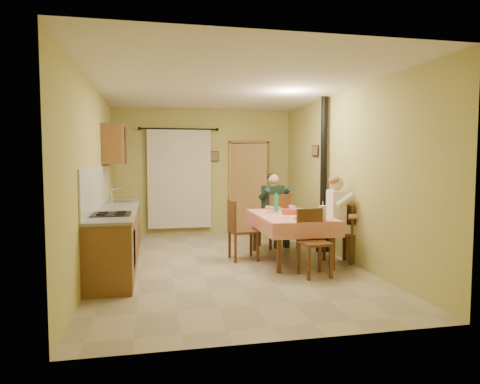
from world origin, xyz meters
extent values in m
cube|color=tan|center=(0.00, 0.00, 0.00)|extent=(4.00, 6.00, 0.01)
cube|color=tan|center=(0.00, 3.00, 1.40)|extent=(4.00, 0.04, 2.80)
cube|color=tan|center=(0.00, -3.00, 1.40)|extent=(4.00, 0.04, 2.80)
cube|color=tan|center=(-2.00, 0.00, 1.40)|extent=(0.04, 6.00, 2.80)
cube|color=tan|center=(2.00, 0.00, 1.40)|extent=(0.04, 6.00, 2.80)
cube|color=white|center=(0.00, 0.00, 2.80)|extent=(4.00, 6.00, 0.04)
cube|color=brown|center=(-1.70, 0.40, 0.44)|extent=(0.60, 3.60, 0.88)
cube|color=gray|center=(-1.70, 0.40, 0.90)|extent=(0.64, 3.64, 0.04)
cube|color=white|center=(-1.99, 0.40, 1.23)|extent=(0.02, 3.60, 0.66)
cube|color=silver|center=(-1.70, 1.20, 0.92)|extent=(0.42, 0.42, 0.03)
cube|color=black|center=(-1.70, -0.60, 0.93)|extent=(0.52, 0.56, 0.02)
cube|color=black|center=(-1.40, -0.60, 0.45)|extent=(0.01, 0.55, 0.55)
cube|color=brown|center=(-1.82, 1.70, 1.95)|extent=(0.35, 1.40, 0.70)
cylinder|color=black|center=(-0.55, 2.88, 2.35)|extent=(1.70, 0.04, 0.04)
cube|color=silver|center=(-0.55, 2.90, 1.25)|extent=(1.40, 0.06, 2.20)
cube|color=black|center=(1.05, 2.98, 1.03)|extent=(0.84, 0.03, 2.06)
cube|color=#A88046|center=(0.60, 2.97, 1.03)|extent=(0.06, 0.06, 2.12)
cube|color=#A88046|center=(1.50, 2.97, 1.03)|extent=(0.06, 0.06, 2.12)
cube|color=#A88046|center=(1.05, 2.97, 2.09)|extent=(0.96, 0.06, 0.06)
cube|color=#A88046|center=(1.02, 2.80, 1.02)|extent=(0.77, 0.36, 2.04)
cube|color=#EE8D7B|center=(1.10, 0.09, 0.74)|extent=(1.12, 1.86, 0.04)
cube|color=#EE8D7B|center=(1.09, -0.84, 0.63)|extent=(1.10, 0.02, 0.22)
cube|color=#EE8D7B|center=(1.11, 1.01, 0.63)|extent=(1.10, 0.02, 0.22)
cube|color=#EE8D7B|center=(0.55, 0.09, 0.63)|extent=(0.03, 1.85, 0.22)
cube|color=#EE8D7B|center=(1.65, 0.08, 0.63)|extent=(0.03, 1.85, 0.22)
cylinder|color=white|center=(1.10, 0.78, 0.77)|extent=(0.25, 0.25, 0.02)
ellipsoid|color=#CC7233|center=(1.10, 0.78, 0.79)|extent=(0.12, 0.12, 0.05)
cylinder|color=white|center=(1.09, -0.53, 0.77)|extent=(0.25, 0.25, 0.02)
ellipsoid|color=#CC7233|center=(1.09, -0.53, 0.79)|extent=(0.12, 0.12, 0.05)
cylinder|color=white|center=(1.36, -0.27, 0.77)|extent=(0.25, 0.25, 0.02)
ellipsoid|color=#CC7233|center=(1.36, -0.27, 0.79)|extent=(0.12, 0.12, 0.05)
cylinder|color=white|center=(0.83, 0.30, 0.77)|extent=(0.25, 0.25, 0.02)
ellipsoid|color=#CC7233|center=(0.83, 0.30, 0.79)|extent=(0.12, 0.12, 0.05)
cylinder|color=#CA4937|center=(1.10, 0.14, 0.80)|extent=(0.26, 0.26, 0.08)
cylinder|color=white|center=(1.10, -0.46, 0.77)|extent=(0.28, 0.28, 0.02)
cube|color=tan|center=(1.16, -0.48, 0.79)|extent=(0.07, 0.06, 0.03)
cube|color=tan|center=(1.07, -0.49, 0.79)|extent=(0.05, 0.06, 0.03)
cube|color=tan|center=(1.12, -0.44, 0.79)|extent=(0.06, 0.07, 0.03)
cube|color=tan|center=(1.11, -0.45, 0.79)|extent=(0.07, 0.07, 0.03)
cube|color=tan|center=(1.07, -0.44, 0.79)|extent=(0.07, 0.07, 0.03)
cylinder|color=silver|center=(1.26, -0.09, 0.81)|extent=(0.07, 0.07, 0.10)
cylinder|color=silver|center=(1.25, 0.47, 0.81)|extent=(0.07, 0.07, 0.10)
cylinder|color=white|center=(1.34, -0.71, 0.88)|extent=(0.11, 0.11, 0.22)
cylinder|color=silver|center=(1.34, -0.71, 0.91)|extent=(0.02, 0.02, 0.30)
cube|color=#573117|center=(1.13, 1.15, 0.48)|extent=(0.57, 0.57, 0.04)
cube|color=#573117|center=(1.19, 0.95, 0.76)|extent=(0.45, 0.17, 0.52)
cube|color=#573117|center=(1.12, -0.97, 0.48)|extent=(0.43, 0.43, 0.04)
cube|color=#573117|center=(1.11, -0.79, 0.73)|extent=(0.40, 0.07, 0.46)
cube|color=#573117|center=(1.79, -0.27, 0.48)|extent=(0.44, 0.44, 0.04)
cube|color=#573117|center=(1.96, -0.30, 0.73)|extent=(0.09, 0.40, 0.45)
cube|color=#573117|center=(0.34, 0.24, 0.48)|extent=(0.47, 0.47, 0.04)
cube|color=#573117|center=(0.14, 0.23, 0.75)|extent=(0.07, 0.44, 0.51)
cube|color=#192D23|center=(1.16, 1.05, 0.56)|extent=(0.46, 0.49, 0.16)
cube|color=#192D23|center=(1.12, 1.18, 0.91)|extent=(0.45, 0.32, 0.54)
sphere|color=tan|center=(1.12, 1.17, 1.30)|extent=(0.21, 0.21, 0.21)
ellipsoid|color=black|center=(1.11, 1.20, 1.34)|extent=(0.21, 0.21, 0.16)
cube|color=silver|center=(1.89, -0.29, 0.56)|extent=(0.44, 0.41, 0.16)
cube|color=silver|center=(1.76, -0.27, 0.91)|extent=(0.27, 0.42, 0.54)
sphere|color=tan|center=(1.77, -0.27, 1.30)|extent=(0.21, 0.21, 0.21)
ellipsoid|color=olive|center=(1.73, -0.27, 1.34)|extent=(0.21, 0.21, 0.16)
cylinder|color=black|center=(1.90, 0.60, 1.40)|extent=(0.12, 0.12, 2.80)
cylinder|color=black|center=(1.90, 0.60, 0.15)|extent=(0.24, 0.24, 0.30)
cube|color=black|center=(0.25, 2.97, 1.75)|extent=(0.19, 0.03, 0.23)
cube|color=brown|center=(1.97, 1.20, 1.85)|extent=(0.03, 0.31, 0.21)
camera|label=1|loc=(-1.14, -6.67, 1.67)|focal=32.00mm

